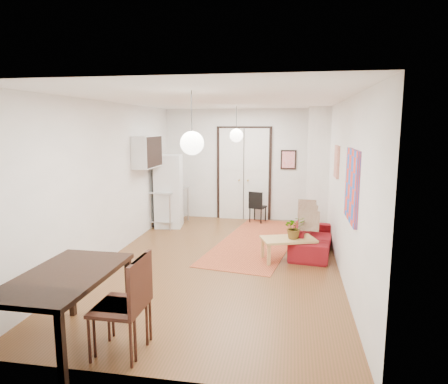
% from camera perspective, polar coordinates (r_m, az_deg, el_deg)
% --- Properties ---
extents(floor, '(7.00, 7.00, 0.00)m').
position_cam_1_polar(floor, '(7.45, -0.49, -9.87)').
color(floor, brown).
rests_on(floor, ground).
extents(ceiling, '(4.20, 7.00, 0.02)m').
position_cam_1_polar(ceiling, '(7.05, -0.53, 12.98)').
color(ceiling, white).
rests_on(ceiling, wall_back).
extents(wall_back, '(4.20, 0.02, 2.90)m').
position_cam_1_polar(wall_back, '(10.54, 2.90, 3.92)').
color(wall_back, silver).
rests_on(wall_back, floor).
extents(wall_front, '(4.20, 0.02, 2.90)m').
position_cam_1_polar(wall_front, '(3.78, -10.08, -6.30)').
color(wall_front, silver).
rests_on(wall_front, floor).
extents(wall_left, '(0.02, 7.00, 2.90)m').
position_cam_1_polar(wall_left, '(7.76, -15.96, 1.56)').
color(wall_left, silver).
rests_on(wall_left, floor).
extents(wall_right, '(0.02, 7.00, 2.90)m').
position_cam_1_polar(wall_right, '(7.04, 16.55, 0.76)').
color(wall_right, silver).
rests_on(wall_right, floor).
extents(double_doors, '(1.44, 0.06, 2.50)m').
position_cam_1_polar(double_doors, '(10.53, 2.86, 2.54)').
color(double_doors, silver).
rests_on(double_doors, wall_back).
extents(stub_partition, '(0.50, 0.10, 2.90)m').
position_cam_1_polar(stub_partition, '(9.54, 13.31, 3.09)').
color(stub_partition, silver).
rests_on(stub_partition, floor).
extents(wall_cabinet, '(0.35, 1.00, 0.70)m').
position_cam_1_polar(wall_cabinet, '(9.02, -10.92, 5.69)').
color(wall_cabinet, white).
rests_on(wall_cabinet, wall_left).
extents(painting_popart, '(0.05, 1.00, 1.00)m').
position_cam_1_polar(painting_popart, '(5.79, 17.81, 0.88)').
color(painting_popart, red).
rests_on(painting_popart, wall_right).
extents(painting_abstract, '(0.05, 0.50, 0.60)m').
position_cam_1_polar(painting_abstract, '(7.79, 15.81, 4.19)').
color(painting_abstract, beige).
rests_on(painting_abstract, wall_right).
extents(poster_back, '(0.40, 0.03, 0.50)m').
position_cam_1_polar(poster_back, '(10.43, 9.19, 4.57)').
color(poster_back, red).
rests_on(poster_back, wall_back).
extents(print_left, '(0.03, 0.44, 0.54)m').
position_cam_1_polar(print_left, '(9.53, -10.72, 6.19)').
color(print_left, '#93603D').
rests_on(print_left, wall_left).
extents(pendant_back, '(0.30, 0.30, 0.80)m').
position_cam_1_polar(pendant_back, '(9.01, 1.78, 8.09)').
color(pendant_back, white).
rests_on(pendant_back, ceiling).
extents(pendant_front, '(0.30, 0.30, 0.80)m').
position_cam_1_polar(pendant_front, '(5.08, -4.58, 6.99)').
color(pendant_front, white).
rests_on(pendant_front, ceiling).
extents(kilim_rug, '(2.08, 4.07, 0.01)m').
position_cam_1_polar(kilim_rug, '(8.70, 4.76, -7.01)').
color(kilim_rug, '#C15B30').
rests_on(kilim_rug, floor).
extents(sofa, '(1.91, 0.96, 0.53)m').
position_cam_1_polar(sofa, '(8.16, 12.50, -6.41)').
color(sofa, maroon).
rests_on(sofa, floor).
extents(coffee_table, '(1.08, 0.82, 0.43)m').
position_cam_1_polar(coffee_table, '(7.48, 9.17, -6.94)').
color(coffee_table, tan).
rests_on(coffee_table, floor).
extents(potted_plant, '(0.43, 0.46, 0.42)m').
position_cam_1_polar(potted_plant, '(7.41, 10.00, -5.00)').
color(potted_plant, '#376A2F').
rests_on(potted_plant, coffee_table).
extents(kitchen_counter, '(0.75, 1.25, 0.91)m').
position_cam_1_polar(kitchen_counter, '(10.09, -7.74, -1.38)').
color(kitchen_counter, silver).
rests_on(kitchen_counter, floor).
extents(bowl, '(0.26, 0.26, 0.05)m').
position_cam_1_polar(bowl, '(9.75, -8.31, 0.31)').
color(bowl, silver).
rests_on(bowl, kitchen_counter).
extents(soap_bottle, '(0.10, 0.11, 0.19)m').
position_cam_1_polar(soap_bottle, '(10.26, -7.37, 1.17)').
color(soap_bottle, teal).
rests_on(soap_bottle, kitchen_counter).
extents(fridge, '(0.71, 0.71, 1.77)m').
position_cam_1_polar(fridge, '(9.85, -7.91, 0.13)').
color(fridge, white).
rests_on(fridge, floor).
extents(dining_table, '(0.93, 1.60, 0.88)m').
position_cam_1_polar(dining_table, '(4.78, -21.73, -11.88)').
color(dining_table, black).
rests_on(dining_table, floor).
extents(dining_chair_near, '(0.53, 0.75, 1.09)m').
position_cam_1_polar(dining_chair_near, '(4.75, -13.81, -13.52)').
color(dining_chair_near, '#351911').
rests_on(dining_chair_near, floor).
extents(dining_chair_far, '(0.53, 0.75, 1.09)m').
position_cam_1_polar(dining_chair_far, '(4.66, -14.37, -14.02)').
color(dining_chair_far, '#351911').
rests_on(dining_chair_far, floor).
extents(black_side_chair, '(0.46, 0.47, 0.81)m').
position_cam_1_polar(black_side_chair, '(10.37, 4.90, -1.67)').
color(black_side_chair, black).
rests_on(black_side_chair, floor).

